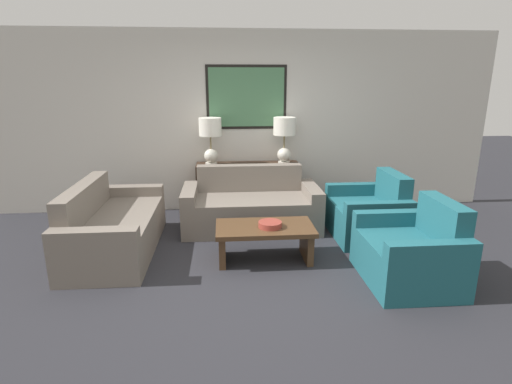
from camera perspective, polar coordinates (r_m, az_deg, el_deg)
ground_plane at (r=4.18m, az=0.69°, el=-12.02°), size 20.00×20.00×0.00m
back_wall at (r=6.09m, az=-1.37°, el=9.92°), size 7.49×0.12×2.65m
console_table at (r=5.99m, az=-1.16°, el=0.55°), size 1.52×0.39×0.76m
table_lamp_left at (r=5.83m, az=-6.53°, el=8.20°), size 0.32×0.32×0.67m
table_lamp_right at (r=5.89m, az=4.07°, el=8.34°), size 0.32×0.32×0.67m
couch_by_back_wall at (r=5.40m, az=-0.72°, el=-2.22°), size 1.81×0.86×0.81m
couch_by_side at (r=4.95m, az=-19.72°, el=-4.87°), size 0.86×1.81×0.81m
coffee_table at (r=4.43m, az=1.27°, el=-6.19°), size 1.07×0.58×0.40m
decorative_bowl at (r=4.35m, az=2.03°, el=-4.65°), size 0.26×0.26×0.06m
armchair_near_back_wall at (r=5.29m, az=15.80°, el=-3.14°), size 0.83×1.00×0.83m
armchair_near_camera at (r=4.28m, az=21.28°, el=-8.21°), size 0.83×1.00×0.83m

